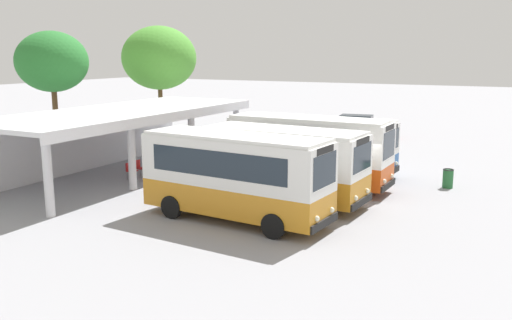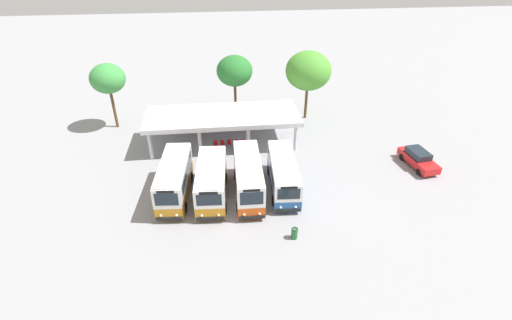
{
  "view_description": "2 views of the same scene",
  "coord_description": "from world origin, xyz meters",
  "px_view_note": "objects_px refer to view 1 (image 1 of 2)",
  "views": [
    {
      "loc": [
        -22.91,
        -7.02,
        6.24
      ],
      "look_at": [
        -0.52,
        4.6,
        1.33
      ],
      "focal_mm": 38.63,
      "sensor_mm": 36.0,
      "label": 1
    },
    {
      "loc": [
        -1.57,
        -23.91,
        19.63
      ],
      "look_at": [
        1.63,
        4.43,
        2.21
      ],
      "focal_mm": 26.34,
      "sensor_mm": 36.0,
      "label": 2
    }
  ],
  "objects_px": {
    "city_bus_nearest_orange": "(236,174)",
    "waiting_chair_second_from_end": "(139,167)",
    "waiting_chair_fourth_seat": "(156,162)",
    "city_bus_fourth_amber": "(323,143)",
    "waiting_chair_middle_seat": "(148,164)",
    "waiting_chair_fifth_seat": "(165,160)",
    "waiting_chair_end_by_column": "(131,170)",
    "city_bus_second_in_row": "(283,162)",
    "city_bus_middle_cream": "(308,149)",
    "litter_bin_apron": "(448,178)",
    "parked_car_flank": "(358,125)"
  },
  "relations": [
    {
      "from": "city_bus_nearest_orange",
      "to": "waiting_chair_second_from_end",
      "type": "xyz_separation_m",
      "value": [
        4.27,
        8.1,
        -1.3
      ]
    },
    {
      "from": "waiting_chair_middle_seat",
      "to": "litter_bin_apron",
      "type": "height_order",
      "value": "litter_bin_apron"
    },
    {
      "from": "city_bus_nearest_orange",
      "to": "waiting_chair_end_by_column",
      "type": "xyz_separation_m",
      "value": [
        3.55,
        8.05,
        -1.3
      ]
    },
    {
      "from": "city_bus_fourth_amber",
      "to": "waiting_chair_fifth_seat",
      "type": "relative_size",
      "value": 8.87
    },
    {
      "from": "parked_car_flank",
      "to": "waiting_chair_fifth_seat",
      "type": "distance_m",
      "value": 17.57
    },
    {
      "from": "city_bus_nearest_orange",
      "to": "city_bus_middle_cream",
      "type": "bearing_deg",
      "value": -3.61
    },
    {
      "from": "city_bus_second_in_row",
      "to": "city_bus_middle_cream",
      "type": "xyz_separation_m",
      "value": [
        3.11,
        0.13,
        0.08
      ]
    },
    {
      "from": "waiting_chair_end_by_column",
      "to": "waiting_chair_second_from_end",
      "type": "relative_size",
      "value": 1.0
    },
    {
      "from": "city_bus_fourth_amber",
      "to": "waiting_chair_middle_seat",
      "type": "xyz_separation_m",
      "value": [
        -4.35,
        8.07,
        -1.12
      ]
    },
    {
      "from": "city_bus_middle_cream",
      "to": "parked_car_flank",
      "type": "xyz_separation_m",
      "value": [
        16.81,
        2.72,
        -1.01
      ]
    },
    {
      "from": "city_bus_second_in_row",
      "to": "city_bus_fourth_amber",
      "type": "height_order",
      "value": "city_bus_second_in_row"
    },
    {
      "from": "city_bus_second_in_row",
      "to": "city_bus_fourth_amber",
      "type": "bearing_deg",
      "value": 5.19
    },
    {
      "from": "city_bus_fourth_amber",
      "to": "parked_car_flank",
      "type": "xyz_separation_m",
      "value": [
        13.7,
        2.29,
        -0.82
      ]
    },
    {
      "from": "waiting_chair_fourth_seat",
      "to": "waiting_chair_fifth_seat",
      "type": "xyz_separation_m",
      "value": [
        0.72,
        -0.04,
        0.0
      ]
    },
    {
      "from": "city_bus_second_in_row",
      "to": "parked_car_flank",
      "type": "distance_m",
      "value": 20.15
    },
    {
      "from": "city_bus_fourth_amber",
      "to": "waiting_chair_fourth_seat",
      "type": "xyz_separation_m",
      "value": [
        -3.63,
        8.07,
        -1.12
      ]
    },
    {
      "from": "city_bus_nearest_orange",
      "to": "parked_car_flank",
      "type": "relative_size",
      "value": 1.59
    },
    {
      "from": "city_bus_fourth_amber",
      "to": "waiting_chair_second_from_end",
      "type": "bearing_deg",
      "value": 122.14
    },
    {
      "from": "waiting_chair_end_by_column",
      "to": "waiting_chair_middle_seat",
      "type": "height_order",
      "value": "same"
    },
    {
      "from": "city_bus_nearest_orange",
      "to": "waiting_chair_second_from_end",
      "type": "relative_size",
      "value": 8.73
    },
    {
      "from": "city_bus_nearest_orange",
      "to": "litter_bin_apron",
      "type": "xyz_separation_m",
      "value": [
        9.1,
        -6.3,
        -1.37
      ]
    },
    {
      "from": "city_bus_second_in_row",
      "to": "city_bus_fourth_amber",
      "type": "xyz_separation_m",
      "value": [
        6.22,
        0.57,
        -0.11
      ]
    },
    {
      "from": "parked_car_flank",
      "to": "waiting_chair_fifth_seat",
      "type": "bearing_deg",
      "value": 160.92
    },
    {
      "from": "city_bus_middle_cream",
      "to": "waiting_chair_end_by_column",
      "type": "distance_m",
      "value": 8.96
    },
    {
      "from": "parked_car_flank",
      "to": "waiting_chair_fifth_seat",
      "type": "height_order",
      "value": "parked_car_flank"
    },
    {
      "from": "city_bus_middle_cream",
      "to": "waiting_chair_fourth_seat",
      "type": "height_order",
      "value": "city_bus_middle_cream"
    },
    {
      "from": "city_bus_fourth_amber",
      "to": "waiting_chair_middle_seat",
      "type": "height_order",
      "value": "city_bus_fourth_amber"
    },
    {
      "from": "city_bus_second_in_row",
      "to": "waiting_chair_fifth_seat",
      "type": "height_order",
      "value": "city_bus_second_in_row"
    },
    {
      "from": "city_bus_fourth_amber",
      "to": "waiting_chair_second_from_end",
      "type": "xyz_separation_m",
      "value": [
        -5.07,
        8.06,
        -1.12
      ]
    },
    {
      "from": "parked_car_flank",
      "to": "city_bus_nearest_orange",
      "type": "bearing_deg",
      "value": -174.24
    },
    {
      "from": "city_bus_nearest_orange",
      "to": "waiting_chair_second_from_end",
      "type": "height_order",
      "value": "city_bus_nearest_orange"
    },
    {
      "from": "city_bus_second_in_row",
      "to": "waiting_chair_fourth_seat",
      "type": "xyz_separation_m",
      "value": [
        2.6,
        8.63,
        -1.23
      ]
    },
    {
      "from": "waiting_chair_end_by_column",
      "to": "city_bus_second_in_row",
      "type": "bearing_deg",
      "value": -92.91
    },
    {
      "from": "city_bus_nearest_orange",
      "to": "city_bus_fourth_amber",
      "type": "bearing_deg",
      "value": 0.24
    },
    {
      "from": "city_bus_nearest_orange",
      "to": "waiting_chair_fourth_seat",
      "type": "height_order",
      "value": "city_bus_nearest_orange"
    },
    {
      "from": "waiting_chair_fifth_seat",
      "to": "waiting_chair_end_by_column",
      "type": "bearing_deg",
      "value": -179.72
    },
    {
      "from": "waiting_chair_fourth_seat",
      "to": "waiting_chair_end_by_column",
      "type": "bearing_deg",
      "value": -178.53
    },
    {
      "from": "city_bus_nearest_orange",
      "to": "waiting_chair_end_by_column",
      "type": "relative_size",
      "value": 8.73
    },
    {
      "from": "waiting_chair_end_by_column",
      "to": "waiting_chair_second_from_end",
      "type": "height_order",
      "value": "same"
    },
    {
      "from": "waiting_chair_fourth_seat",
      "to": "waiting_chair_second_from_end",
      "type": "bearing_deg",
      "value": -179.85
    },
    {
      "from": "parked_car_flank",
      "to": "waiting_chair_end_by_column",
      "type": "relative_size",
      "value": 5.5
    },
    {
      "from": "waiting_chair_middle_seat",
      "to": "waiting_chair_fifth_seat",
      "type": "xyz_separation_m",
      "value": [
        1.44,
        -0.04,
        0.0
      ]
    },
    {
      "from": "city_bus_fourth_amber",
      "to": "waiting_chair_fifth_seat",
      "type": "bearing_deg",
      "value": 109.89
    },
    {
      "from": "city_bus_fourth_amber",
      "to": "litter_bin_apron",
      "type": "bearing_deg",
      "value": -92.08
    },
    {
      "from": "city_bus_nearest_orange",
      "to": "waiting_chair_end_by_column",
      "type": "height_order",
      "value": "city_bus_nearest_orange"
    },
    {
      "from": "city_bus_middle_cream",
      "to": "city_bus_fourth_amber",
      "type": "height_order",
      "value": "city_bus_middle_cream"
    },
    {
      "from": "city_bus_nearest_orange",
      "to": "waiting_chair_middle_seat",
      "type": "xyz_separation_m",
      "value": [
        4.99,
        8.11,
        -1.3
      ]
    },
    {
      "from": "parked_car_flank",
      "to": "litter_bin_apron",
      "type": "height_order",
      "value": "parked_car_flank"
    },
    {
      "from": "city_bus_fourth_amber",
      "to": "waiting_chair_middle_seat",
      "type": "bearing_deg",
      "value": 118.3
    },
    {
      "from": "city_bus_fourth_amber",
      "to": "litter_bin_apron",
      "type": "height_order",
      "value": "city_bus_fourth_amber"
    }
  ]
}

